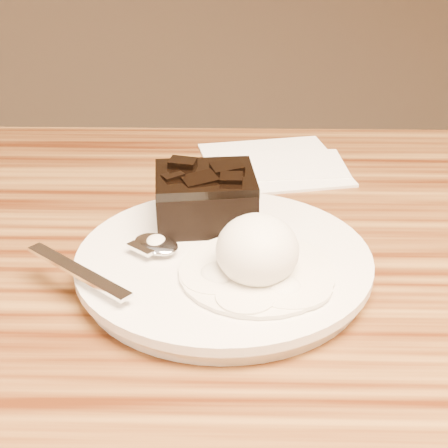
{
  "coord_description": "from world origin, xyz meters",
  "views": [
    {
      "loc": [
        -0.1,
        -0.37,
        1.03
      ],
      "look_at": [
        -0.1,
        0.08,
        0.79
      ],
      "focal_mm": 53.33,
      "sensor_mm": 36.0,
      "label": 1
    }
  ],
  "objects_px": {
    "brownie": "(205,201)",
    "napkin": "(273,163)",
    "spoon": "(156,246)",
    "plate": "(224,265)",
    "ice_cream_scoop": "(257,250)"
  },
  "relations": [
    {
      "from": "plate",
      "to": "napkin",
      "type": "bearing_deg",
      "value": 77.64
    },
    {
      "from": "brownie",
      "to": "spoon",
      "type": "bearing_deg",
      "value": -125.18
    },
    {
      "from": "plate",
      "to": "napkin",
      "type": "xyz_separation_m",
      "value": [
        0.05,
        0.22,
        -0.01
      ]
    },
    {
      "from": "brownie",
      "to": "spoon",
      "type": "xyz_separation_m",
      "value": [
        -0.04,
        -0.05,
        -0.01
      ]
    },
    {
      "from": "brownie",
      "to": "napkin",
      "type": "height_order",
      "value": "brownie"
    },
    {
      "from": "ice_cream_scoop",
      "to": "napkin",
      "type": "xyz_separation_m",
      "value": [
        0.02,
        0.25,
        -0.04
      ]
    },
    {
      "from": "brownie",
      "to": "spoon",
      "type": "distance_m",
      "value": 0.06
    },
    {
      "from": "spoon",
      "to": "napkin",
      "type": "bearing_deg",
      "value": 14.7
    },
    {
      "from": "ice_cream_scoop",
      "to": "spoon",
      "type": "distance_m",
      "value": 0.08
    },
    {
      "from": "napkin",
      "to": "spoon",
      "type": "bearing_deg",
      "value": -115.0
    },
    {
      "from": "plate",
      "to": "brownie",
      "type": "distance_m",
      "value": 0.06
    },
    {
      "from": "brownie",
      "to": "napkin",
      "type": "bearing_deg",
      "value": 68.59
    },
    {
      "from": "plate",
      "to": "brownie",
      "type": "height_order",
      "value": "brownie"
    },
    {
      "from": "brownie",
      "to": "ice_cream_scoop",
      "type": "distance_m",
      "value": 0.09
    },
    {
      "from": "spoon",
      "to": "napkin",
      "type": "xyz_separation_m",
      "value": [
        0.1,
        0.21,
        -0.02
      ]
    }
  ]
}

